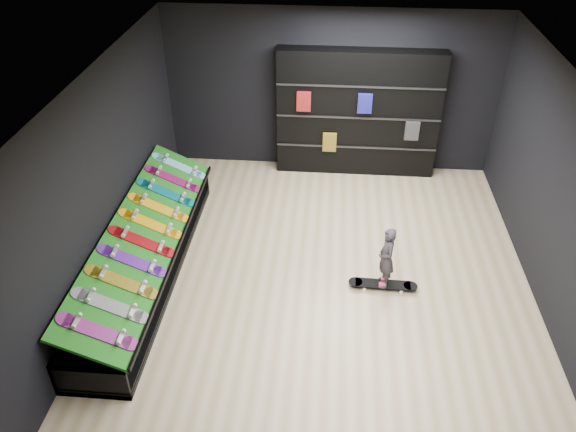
# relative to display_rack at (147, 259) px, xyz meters

# --- Properties ---
(floor) EXTENTS (6.00, 7.00, 0.01)m
(floor) POSITION_rel_display_rack_xyz_m (2.55, 0.00, -0.25)
(floor) COLOR tan
(floor) RESTS_ON ground
(ceiling) EXTENTS (6.00, 7.00, 0.01)m
(ceiling) POSITION_rel_display_rack_xyz_m (2.55, 0.00, 2.75)
(ceiling) COLOR white
(ceiling) RESTS_ON ground
(wall_back) EXTENTS (6.00, 0.02, 3.00)m
(wall_back) POSITION_rel_display_rack_xyz_m (2.55, 3.50, 1.25)
(wall_back) COLOR black
(wall_back) RESTS_ON ground
(wall_front) EXTENTS (6.00, 0.02, 3.00)m
(wall_front) POSITION_rel_display_rack_xyz_m (2.55, -3.50, 1.25)
(wall_front) COLOR black
(wall_front) RESTS_ON ground
(wall_left) EXTENTS (0.02, 7.00, 3.00)m
(wall_left) POSITION_rel_display_rack_xyz_m (-0.45, 0.00, 1.25)
(wall_left) COLOR black
(wall_left) RESTS_ON ground
(wall_right) EXTENTS (0.02, 7.00, 3.00)m
(wall_right) POSITION_rel_display_rack_xyz_m (5.55, 0.00, 1.25)
(wall_right) COLOR black
(wall_right) RESTS_ON ground
(display_rack) EXTENTS (0.90, 4.50, 0.50)m
(display_rack) POSITION_rel_display_rack_xyz_m (0.00, 0.00, 0.00)
(display_rack) COLOR black
(display_rack) RESTS_ON ground
(turf_ramp) EXTENTS (0.92, 4.50, 0.46)m
(turf_ramp) POSITION_rel_display_rack_xyz_m (0.05, 0.00, 0.46)
(turf_ramp) COLOR #10580D
(turf_ramp) RESTS_ON display_rack
(back_shelving) EXTENTS (2.93, 0.34, 2.34)m
(back_shelving) POSITION_rel_display_rack_xyz_m (3.06, 3.32, 0.92)
(back_shelving) COLOR black
(back_shelving) RESTS_ON ground
(floor_skateboard) EXTENTS (0.99, 0.25, 0.09)m
(floor_skateboard) POSITION_rel_display_rack_xyz_m (3.43, -0.06, -0.20)
(floor_skateboard) COLOR black
(floor_skateboard) RESTS_ON ground
(child) EXTENTS (0.19, 0.24, 0.56)m
(child) POSITION_rel_display_rack_xyz_m (3.43, -0.06, 0.12)
(child) COLOR black
(child) RESTS_ON floor_skateboard
(display_board_0) EXTENTS (0.93, 0.22, 0.50)m
(display_board_0) POSITION_rel_display_rack_xyz_m (0.06, -1.90, 0.49)
(display_board_0) COLOR #2626BF
(display_board_0) RESTS_ON turf_ramp
(display_board_1) EXTENTS (0.93, 0.22, 0.50)m
(display_board_1) POSITION_rel_display_rack_xyz_m (0.06, -1.48, 0.49)
(display_board_1) COLOR black
(display_board_1) RESTS_ON turf_ramp
(display_board_2) EXTENTS (0.93, 0.22, 0.50)m
(display_board_2) POSITION_rel_display_rack_xyz_m (0.06, -1.06, 0.49)
(display_board_2) COLOR yellow
(display_board_2) RESTS_ON turf_ramp
(display_board_3) EXTENTS (0.93, 0.22, 0.50)m
(display_board_3) POSITION_rel_display_rack_xyz_m (0.06, -0.63, 0.49)
(display_board_3) COLOR purple
(display_board_3) RESTS_ON turf_ramp
(display_board_4) EXTENTS (0.93, 0.22, 0.50)m
(display_board_4) POSITION_rel_display_rack_xyz_m (0.06, -0.21, 0.49)
(display_board_4) COLOR red
(display_board_4) RESTS_ON turf_ramp
(display_board_5) EXTENTS (0.93, 0.22, 0.50)m
(display_board_5) POSITION_rel_display_rack_xyz_m (0.06, 0.21, 0.49)
(display_board_5) COLOR yellow
(display_board_5) RESTS_ON turf_ramp
(display_board_6) EXTENTS (0.93, 0.22, 0.50)m
(display_board_6) POSITION_rel_display_rack_xyz_m (0.06, 0.63, 0.49)
(display_board_6) COLOR orange
(display_board_6) RESTS_ON turf_ramp
(display_board_7) EXTENTS (0.93, 0.22, 0.50)m
(display_board_7) POSITION_rel_display_rack_xyz_m (0.06, 1.06, 0.49)
(display_board_7) COLOR #0C8C99
(display_board_7) RESTS_ON turf_ramp
(display_board_8) EXTENTS (0.93, 0.22, 0.50)m
(display_board_8) POSITION_rel_display_rack_xyz_m (0.06, 1.48, 0.49)
(display_board_8) COLOR #E5198C
(display_board_8) RESTS_ON turf_ramp
(display_board_9) EXTENTS (0.93, 0.22, 0.50)m
(display_board_9) POSITION_rel_display_rack_xyz_m (0.06, 1.90, 0.49)
(display_board_9) COLOR #0CB2E5
(display_board_9) RESTS_ON turf_ramp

